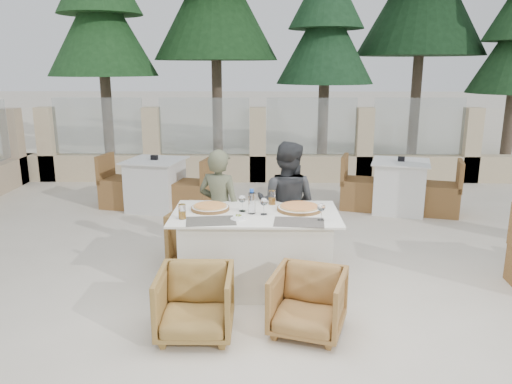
{
  "coord_description": "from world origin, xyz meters",
  "views": [
    {
      "loc": [
        0.1,
        -4.55,
        2.14
      ],
      "look_at": [
        0.03,
        0.35,
        0.9
      ],
      "focal_mm": 35.0,
      "sensor_mm": 36.0,
      "label": 1
    }
  ],
  "objects_px": {
    "pizza_right": "(299,207)",
    "wine_glass_corner": "(321,211)",
    "water_bottle": "(252,201)",
    "diner_left": "(220,210)",
    "beer_glass_left": "(182,212)",
    "bg_table_b": "(399,186)",
    "armchair_near_right": "(308,302)",
    "beer_glass_right": "(272,198)",
    "armchair_far_right": "(289,236)",
    "wine_glass_centre": "(242,202)",
    "olive_dish": "(238,217)",
    "bg_table_a": "(156,185)",
    "diner_right": "(286,205)",
    "pizza_left": "(210,207)",
    "armchair_far_left": "(209,237)",
    "armchair_near_left": "(195,303)",
    "dining_table": "(256,250)",
    "wine_glass_near": "(264,205)"
  },
  "relations": [
    {
      "from": "water_bottle",
      "to": "wine_glass_corner",
      "type": "height_order",
      "value": "water_bottle"
    },
    {
      "from": "pizza_right",
      "to": "wine_glass_centre",
      "type": "relative_size",
      "value": 2.37
    },
    {
      "from": "beer_glass_left",
      "to": "armchair_near_right",
      "type": "height_order",
      "value": "beer_glass_left"
    },
    {
      "from": "beer_glass_right",
      "to": "diner_right",
      "type": "xyz_separation_m",
      "value": [
        0.16,
        0.27,
        -0.15
      ]
    },
    {
      "from": "wine_glass_centre",
      "to": "armchair_near_left",
      "type": "height_order",
      "value": "wine_glass_centre"
    },
    {
      "from": "wine_glass_corner",
      "to": "diner_right",
      "type": "bearing_deg",
      "value": 108.94
    },
    {
      "from": "water_bottle",
      "to": "diner_left",
      "type": "height_order",
      "value": "diner_left"
    },
    {
      "from": "wine_glass_corner",
      "to": "armchair_near_left",
      "type": "distance_m",
      "value": 1.4
    },
    {
      "from": "wine_glass_centre",
      "to": "beer_glass_left",
      "type": "bearing_deg",
      "value": -155.37
    },
    {
      "from": "beer_glass_left",
      "to": "armchair_far_right",
      "type": "xyz_separation_m",
      "value": [
        1.04,
        0.94,
        -0.56
      ]
    },
    {
      "from": "dining_table",
      "to": "armchair_near_left",
      "type": "relative_size",
      "value": 2.6
    },
    {
      "from": "wine_glass_centre",
      "to": "diner_left",
      "type": "height_order",
      "value": "diner_left"
    },
    {
      "from": "beer_glass_left",
      "to": "bg_table_b",
      "type": "height_order",
      "value": "beer_glass_left"
    },
    {
      "from": "armchair_far_right",
      "to": "water_bottle",
      "type": "bearing_deg",
      "value": 78.96
    },
    {
      "from": "olive_dish",
      "to": "diner_left",
      "type": "bearing_deg",
      "value": 108.97
    },
    {
      "from": "olive_dish",
      "to": "pizza_left",
      "type": "bearing_deg",
      "value": 133.86
    },
    {
      "from": "pizza_right",
      "to": "beer_glass_right",
      "type": "relative_size",
      "value": 3.04
    },
    {
      "from": "beer_glass_left",
      "to": "armchair_near_right",
      "type": "relative_size",
      "value": 0.24
    },
    {
      "from": "armchair_far_left",
      "to": "beer_glass_left",
      "type": "bearing_deg",
      "value": 92.12
    },
    {
      "from": "dining_table",
      "to": "wine_glass_near",
      "type": "height_order",
      "value": "wine_glass_near"
    },
    {
      "from": "wine_glass_centre",
      "to": "diner_left",
      "type": "bearing_deg",
      "value": 121.32
    },
    {
      "from": "olive_dish",
      "to": "bg_table_a",
      "type": "distance_m",
      "value": 3.33
    },
    {
      "from": "armchair_far_left",
      "to": "wine_glass_centre",
      "type": "bearing_deg",
      "value": 142.48
    },
    {
      "from": "pizza_right",
      "to": "wine_glass_corner",
      "type": "height_order",
      "value": "wine_glass_corner"
    },
    {
      "from": "armchair_far_left",
      "to": "olive_dish",
      "type": "bearing_deg",
      "value": 130.09
    },
    {
      "from": "water_bottle",
      "to": "armchair_far_right",
      "type": "distance_m",
      "value": 1.06
    },
    {
      "from": "armchair_near_right",
      "to": "beer_glass_right",
      "type": "bearing_deg",
      "value": 120.77
    },
    {
      "from": "armchair_far_right",
      "to": "armchair_near_left",
      "type": "height_order",
      "value": "armchair_near_left"
    },
    {
      "from": "wine_glass_centre",
      "to": "armchair_far_left",
      "type": "distance_m",
      "value": 0.82
    },
    {
      "from": "armchair_near_left",
      "to": "beer_glass_left",
      "type": "bearing_deg",
      "value": 105.4
    },
    {
      "from": "pizza_right",
      "to": "diner_right",
      "type": "xyz_separation_m",
      "value": [
        -0.11,
        0.48,
        -0.11
      ]
    },
    {
      "from": "pizza_right",
      "to": "olive_dish",
      "type": "height_order",
      "value": "pizza_right"
    },
    {
      "from": "wine_glass_centre",
      "to": "diner_right",
      "type": "distance_m",
      "value": 0.71
    },
    {
      "from": "beer_glass_left",
      "to": "armchair_near_left",
      "type": "bearing_deg",
      "value": -74.36
    },
    {
      "from": "wine_glass_centre",
      "to": "bg_table_b",
      "type": "distance_m",
      "value": 3.52
    },
    {
      "from": "beer_glass_right",
      "to": "olive_dish",
      "type": "relative_size",
      "value": 1.3
    },
    {
      "from": "beer_glass_right",
      "to": "armchair_near_right",
      "type": "height_order",
      "value": "beer_glass_right"
    },
    {
      "from": "pizza_left",
      "to": "armchair_near_right",
      "type": "xyz_separation_m",
      "value": [
        0.89,
        -0.96,
        -0.53
      ]
    },
    {
      "from": "armchair_near_right",
      "to": "diner_right",
      "type": "relative_size",
      "value": 0.42
    },
    {
      "from": "dining_table",
      "to": "beer_glass_left",
      "type": "height_order",
      "value": "beer_glass_left"
    },
    {
      "from": "pizza_left",
      "to": "pizza_right",
      "type": "bearing_deg",
      "value": -0.28
    },
    {
      "from": "armchair_far_left",
      "to": "diner_left",
      "type": "xyz_separation_m",
      "value": [
        0.13,
        -0.06,
        0.32
      ]
    },
    {
      "from": "beer_glass_left",
      "to": "dining_table",
      "type": "bearing_deg",
      "value": 16.84
    },
    {
      "from": "bg_table_a",
      "to": "olive_dish",
      "type": "bearing_deg",
      "value": -52.19
    },
    {
      "from": "wine_glass_centre",
      "to": "diner_right",
      "type": "bearing_deg",
      "value": 49.52
    },
    {
      "from": "wine_glass_corner",
      "to": "bg_table_a",
      "type": "bearing_deg",
      "value": 125.7
    },
    {
      "from": "wine_glass_centre",
      "to": "armchair_near_right",
      "type": "height_order",
      "value": "wine_glass_centre"
    },
    {
      "from": "dining_table",
      "to": "diner_right",
      "type": "distance_m",
      "value": 0.72
    },
    {
      "from": "pizza_right",
      "to": "beer_glass_right",
      "type": "distance_m",
      "value": 0.34
    },
    {
      "from": "pizza_right",
      "to": "bg_table_b",
      "type": "distance_m",
      "value": 3.15
    }
  ]
}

